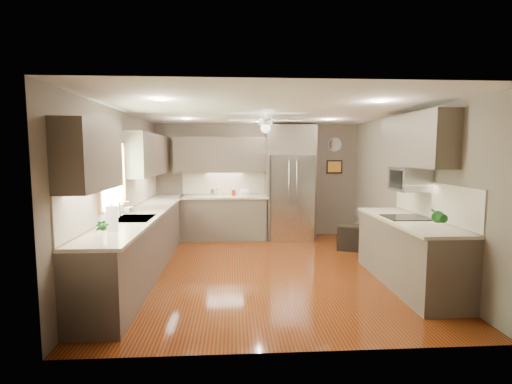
{
  "coord_description": "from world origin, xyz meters",
  "views": [
    {
      "loc": [
        -0.53,
        -5.76,
        1.85
      ],
      "look_at": [
        -0.14,
        0.6,
        1.19
      ],
      "focal_mm": 26.0,
      "sensor_mm": 36.0,
      "label": 1
    }
  ],
  "objects": [
    {
      "name": "recessed_lights",
      "position": [
        -0.04,
        0.4,
        2.49
      ],
      "size": [
        2.84,
        3.14,
        0.01
      ],
      "color": "white",
      "rests_on": "ceiling"
    },
    {
      "name": "wall_front",
      "position": [
        0.0,
        -2.5,
        1.25
      ],
      "size": [
        4.5,
        0.0,
        4.5
      ],
      "primitive_type": "plane",
      "rotation": [
        -1.57,
        0.0,
        0.0
      ],
      "color": "#64594C",
      "rests_on": "ground"
    },
    {
      "name": "canister_b",
      "position": [
        -0.98,
        2.23,
        1.01
      ],
      "size": [
        0.11,
        0.11,
        0.15
      ],
      "primitive_type": "cylinder",
      "rotation": [
        0.0,
        0.0,
        0.24
      ],
      "color": "silver",
      "rests_on": "back_run"
    },
    {
      "name": "potted_plant_right",
      "position": [
        1.9,
        -1.55,
        1.11
      ],
      "size": [
        0.19,
        0.15,
        0.34
      ],
      "primitive_type": "imported",
      "rotation": [
        0.0,
        0.0,
        -0.0
      ],
      "color": "#195A1C",
      "rests_on": "right_run"
    },
    {
      "name": "right_run",
      "position": [
        1.93,
        -0.8,
        0.48
      ],
      "size": [
        0.7,
        2.2,
        1.45
      ],
      "color": "#4E4239",
      "rests_on": "ground"
    },
    {
      "name": "soap_bottle",
      "position": [
        -2.07,
        -0.25,
        1.03
      ],
      "size": [
        0.09,
        0.1,
        0.17
      ],
      "primitive_type": "imported",
      "rotation": [
        0.0,
        0.0,
        -0.22
      ],
      "color": "white",
      "rests_on": "left_run"
    },
    {
      "name": "bowl",
      "position": [
        -0.29,
        2.23,
        0.97
      ],
      "size": [
        0.3,
        0.3,
        0.06
      ],
      "primitive_type": "imported",
      "rotation": [
        0.0,
        0.0,
        -0.38
      ],
      "color": "beige",
      "rests_on": "back_run"
    },
    {
      "name": "left_run",
      "position": [
        -1.95,
        0.15,
        0.48
      ],
      "size": [
        0.65,
        4.7,
        1.45
      ],
      "color": "#4E4239",
      "rests_on": "ground"
    },
    {
      "name": "wall_back",
      "position": [
        0.0,
        2.5,
        1.25
      ],
      "size": [
        4.5,
        0.0,
        4.5
      ],
      "primitive_type": "plane",
      "rotation": [
        1.57,
        0.0,
        0.0
      ],
      "color": "#64594C",
      "rests_on": "ground"
    },
    {
      "name": "sink",
      "position": [
        -1.93,
        -0.5,
        0.91
      ],
      "size": [
        0.5,
        0.7,
        0.32
      ],
      "color": "silver",
      "rests_on": "left_run"
    },
    {
      "name": "uppers",
      "position": [
        -0.74,
        0.71,
        1.87
      ],
      "size": [
        4.5,
        4.7,
        0.95
      ],
      "color": "#4E4239",
      "rests_on": "wall_left"
    },
    {
      "name": "canister_d",
      "position": [
        -0.52,
        2.21,
        1.0
      ],
      "size": [
        0.1,
        0.1,
        0.13
      ],
      "primitive_type": "cylinder",
      "rotation": [
        0.0,
        0.0,
        -0.17
      ],
      "color": "maroon",
      "rests_on": "back_run"
    },
    {
      "name": "paper_towel",
      "position": [
        -1.96,
        -1.35,
        1.08
      ],
      "size": [
        0.13,
        0.13,
        0.33
      ],
      "color": "white",
      "rests_on": "left_run"
    },
    {
      "name": "framed_print",
      "position": [
        1.75,
        2.48,
        1.55
      ],
      "size": [
        0.36,
        0.03,
        0.3
      ],
      "color": "black",
      "rests_on": "wall_back"
    },
    {
      "name": "ceiling_fan",
      "position": [
        -0.0,
        0.3,
        2.33
      ],
      "size": [
        1.18,
        1.18,
        0.32
      ],
      "color": "white",
      "rests_on": "ceiling"
    },
    {
      "name": "floor",
      "position": [
        0.0,
        0.0,
        0.0
      ],
      "size": [
        5.0,
        5.0,
        0.0
      ],
      "primitive_type": "plane",
      "color": "#55160B",
      "rests_on": "ground"
    },
    {
      "name": "wall_left",
      "position": [
        -2.25,
        0.0,
        1.25
      ],
      "size": [
        0.0,
        5.0,
        5.0
      ],
      "primitive_type": "plane",
      "rotation": [
        1.57,
        0.0,
        1.57
      ],
      "color": "#64594C",
      "rests_on": "ground"
    },
    {
      "name": "potted_plant_left",
      "position": [
        -1.96,
        -1.73,
        1.07
      ],
      "size": [
        0.16,
        0.14,
        0.27
      ],
      "primitive_type": "imported",
      "rotation": [
        0.0,
        0.0,
        0.35
      ],
      "color": "#195A1C",
      "rests_on": "left_run"
    },
    {
      "name": "ceiling",
      "position": [
        0.0,
        0.0,
        2.5
      ],
      "size": [
        5.0,
        5.0,
        0.0
      ],
      "primitive_type": "plane",
      "rotation": [
        3.14,
        0.0,
        0.0
      ],
      "color": "white",
      "rests_on": "ground"
    },
    {
      "name": "stool",
      "position": [
        1.69,
        1.15,
        0.24
      ],
      "size": [
        0.53,
        0.53,
        0.48
      ],
      "color": "black",
      "rests_on": "ground"
    },
    {
      "name": "refrigerator",
      "position": [
        0.7,
        2.16,
        1.19
      ],
      "size": [
        1.06,
        0.75,
        2.45
      ],
      "color": "silver",
      "rests_on": "ground"
    },
    {
      "name": "window",
      "position": [
        -2.22,
        -0.5,
        1.55
      ],
      "size": [
        0.05,
        1.12,
        0.92
      ],
      "color": "#BFF2B2",
      "rests_on": "wall_left"
    },
    {
      "name": "wall_right",
      "position": [
        2.25,
        0.0,
        1.25
      ],
      "size": [
        0.0,
        5.0,
        5.0
      ],
      "primitive_type": "plane",
      "rotation": [
        1.57,
        0.0,
        -1.57
      ],
      "color": "#64594C",
      "rests_on": "ground"
    },
    {
      "name": "wall_clock",
      "position": [
        1.75,
        2.48,
        2.05
      ],
      "size": [
        0.3,
        0.03,
        0.3
      ],
      "color": "white",
      "rests_on": "wall_back"
    },
    {
      "name": "microwave",
      "position": [
        2.03,
        -0.55,
        1.48
      ],
      "size": [
        0.43,
        0.55,
        0.34
      ],
      "color": "silver",
      "rests_on": "wall_right"
    },
    {
      "name": "back_run",
      "position": [
        -0.72,
        2.2,
        0.48
      ],
      "size": [
        1.85,
        0.65,
        1.45
      ],
      "color": "#4E4239",
      "rests_on": "ground"
    },
    {
      "name": "canister_c",
      "position": [
        -0.85,
        2.24,
        1.03
      ],
      "size": [
        0.12,
        0.12,
        0.2
      ],
      "primitive_type": "cylinder",
      "rotation": [
        0.0,
        0.0,
        -0.03
      ],
      "color": "beige",
      "rests_on": "back_run"
    }
  ]
}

